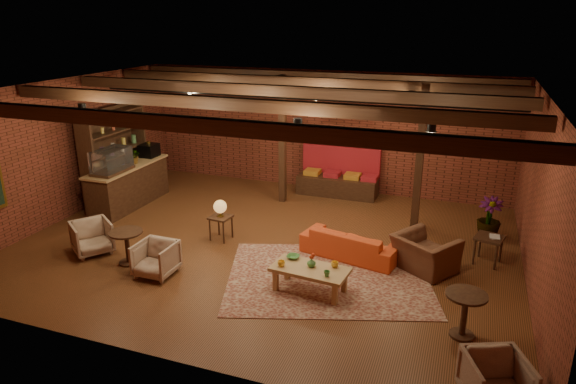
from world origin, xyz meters
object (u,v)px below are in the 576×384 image
(sofa, at_px, (351,243))
(round_table_right, at_px, (465,308))
(side_table_lamp, at_px, (220,210))
(coffee_table, at_px, (310,270))
(side_table_book, at_px, (489,239))
(round_table_left, at_px, (127,242))
(armchair_far, at_px, (496,380))
(plant_tall, at_px, (495,178))
(armchair_b, at_px, (156,257))
(armchair_right, at_px, (425,248))
(armchair_a, at_px, (92,236))

(sofa, bearing_deg, round_table_right, 148.91)
(side_table_lamp, bearing_deg, coffee_table, -30.68)
(side_table_lamp, distance_m, side_table_book, 5.39)
(round_table_right, bearing_deg, round_table_left, 177.11)
(armchair_far, xyz_separation_m, plant_tall, (-0.05, 5.35, 0.97))
(coffee_table, height_order, round_table_left, coffee_table)
(coffee_table, xyz_separation_m, armchair_far, (2.96, -1.85, -0.03))
(sofa, height_order, side_table_book, side_table_book)
(coffee_table, bearing_deg, armchair_far, -32.00)
(plant_tall, bearing_deg, armchair_far, -89.46)
(round_table_right, relative_size, plant_tall, 0.27)
(coffee_table, distance_m, round_table_right, 2.59)
(round_table_right, xyz_separation_m, plant_tall, (0.37, 3.99, 0.86))
(sofa, height_order, round_table_left, round_table_left)
(plant_tall, bearing_deg, round_table_left, -150.59)
(round_table_right, bearing_deg, armchair_b, 178.96)
(side_table_lamp, height_order, plant_tall, plant_tall)
(armchair_right, bearing_deg, side_table_book, -113.83)
(armchair_b, height_order, plant_tall, plant_tall)
(coffee_table, xyz_separation_m, plant_tall, (2.91, 3.50, 0.94))
(round_table_right, relative_size, armchair_far, 0.97)
(coffee_table, bearing_deg, sofa, 77.30)
(armchair_a, bearing_deg, round_table_right, -57.50)
(round_table_right, distance_m, armchair_far, 1.43)
(armchair_a, distance_m, side_table_book, 7.78)
(round_table_left, xyz_separation_m, armchair_far, (6.57, -1.68, -0.08))
(plant_tall, bearing_deg, side_table_book, -90.67)
(round_table_left, xyz_separation_m, plant_tall, (6.52, 3.68, 0.89))
(armchair_b, xyz_separation_m, armchair_far, (5.80, -1.46, 0.02))
(armchair_a, bearing_deg, sofa, -35.81)
(sofa, relative_size, armchair_far, 2.63)
(armchair_a, xyz_separation_m, armchair_b, (1.73, -0.36, -0.02))
(coffee_table, distance_m, round_table_left, 3.61)
(side_table_lamp, bearing_deg, sofa, 2.56)
(armchair_b, distance_m, plant_tall, 7.01)
(round_table_left, distance_m, armchair_right, 5.64)
(sofa, height_order, plant_tall, plant_tall)
(armchair_a, bearing_deg, armchair_right, -40.49)
(sofa, relative_size, side_table_lamp, 2.19)
(side_table_lamp, relative_size, plant_tall, 0.33)
(armchair_right, relative_size, plant_tall, 0.39)
(armchair_b, relative_size, armchair_far, 0.96)
(side_table_book, bearing_deg, plant_tall, 89.33)
(round_table_left, distance_m, armchair_far, 6.78)
(round_table_left, relative_size, armchair_a, 0.90)
(round_table_left, xyz_separation_m, round_table_right, (6.15, -0.31, 0.03))
(armchair_a, bearing_deg, plant_tall, -28.55)
(coffee_table, height_order, armchair_far, armchair_far)
(armchair_b, distance_m, armchair_far, 5.98)
(side_table_lamp, bearing_deg, armchair_a, -145.27)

